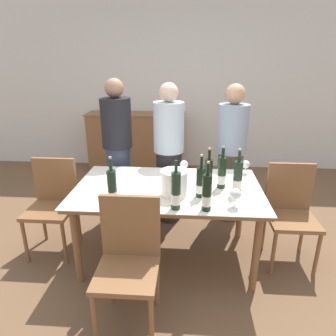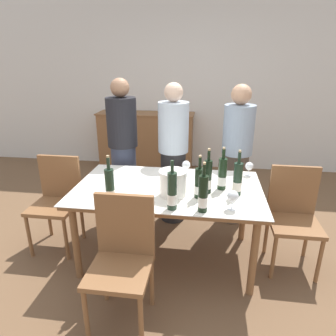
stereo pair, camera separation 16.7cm
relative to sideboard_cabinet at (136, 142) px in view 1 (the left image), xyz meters
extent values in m
plane|color=brown|center=(0.70, -2.38, -0.48)|extent=(12.00, 12.00, 0.00)
cube|color=silver|center=(0.70, 0.29, 0.92)|extent=(8.00, 0.10, 2.80)
cube|color=brown|center=(0.00, 0.00, -0.01)|extent=(1.54, 0.44, 0.94)
cube|color=brown|center=(0.00, 0.00, 0.47)|extent=(1.59, 0.46, 0.02)
cylinder|color=brown|center=(-0.02, -2.78, -0.14)|extent=(0.06, 0.06, 0.69)
cylinder|color=brown|center=(1.43, -2.78, -0.14)|extent=(0.06, 0.06, 0.69)
cylinder|color=brown|center=(-0.02, -1.98, -0.14)|extent=(0.06, 0.06, 0.69)
cylinder|color=brown|center=(1.43, -1.98, -0.14)|extent=(0.06, 0.06, 0.69)
cube|color=brown|center=(0.70, -2.38, 0.22)|extent=(1.62, 0.95, 0.04)
cube|color=white|center=(0.70, -2.38, 0.24)|extent=(1.65, 0.98, 0.01)
cylinder|color=white|center=(0.77, -2.54, 0.35)|extent=(0.22, 0.22, 0.22)
cylinder|color=white|center=(0.77, -2.54, 0.46)|extent=(0.23, 0.23, 0.01)
cylinder|color=#1E3323|center=(1.29, -2.45, 0.39)|extent=(0.07, 0.07, 0.28)
cylinder|color=silver|center=(1.29, -2.45, 0.32)|extent=(0.08, 0.08, 0.08)
cylinder|color=#1E3323|center=(1.29, -2.45, 0.57)|extent=(0.03, 0.03, 0.09)
cylinder|color=tan|center=(1.29, -2.45, 0.63)|extent=(0.02, 0.02, 0.02)
cylinder|color=black|center=(1.02, -2.78, 0.39)|extent=(0.07, 0.07, 0.28)
cylinder|color=white|center=(1.02, -2.78, 0.33)|extent=(0.07, 0.07, 0.08)
cylinder|color=black|center=(1.02, -2.78, 0.57)|extent=(0.03, 0.03, 0.09)
cylinder|color=tan|center=(1.02, -2.78, 0.63)|extent=(0.02, 0.02, 0.02)
cylinder|color=black|center=(0.98, -2.55, 0.37)|extent=(0.07, 0.07, 0.25)
cylinder|color=white|center=(0.98, -2.55, 0.32)|extent=(0.08, 0.08, 0.07)
cylinder|color=black|center=(0.98, -2.55, 0.54)|extent=(0.02, 0.02, 0.10)
cylinder|color=tan|center=(0.98, -2.55, 0.60)|extent=(0.02, 0.02, 0.02)
cylinder|color=#1E3323|center=(0.79, -2.78, 0.39)|extent=(0.07, 0.07, 0.29)
cylinder|color=white|center=(0.79, -2.78, 0.33)|extent=(0.08, 0.08, 0.08)
cylinder|color=#1E3323|center=(0.79, -2.78, 0.59)|extent=(0.02, 0.02, 0.09)
cylinder|color=black|center=(1.05, -2.45, 0.39)|extent=(0.07, 0.07, 0.29)
cylinder|color=silver|center=(1.05, -2.45, 0.33)|extent=(0.07, 0.07, 0.08)
cylinder|color=black|center=(1.05, -2.45, 0.58)|extent=(0.02, 0.02, 0.09)
cylinder|color=tan|center=(1.05, -2.45, 0.63)|extent=(0.02, 0.02, 0.02)
cylinder|color=#1E3323|center=(0.31, -2.76, 0.39)|extent=(0.07, 0.07, 0.29)
cylinder|color=silver|center=(0.31, -2.76, 0.33)|extent=(0.07, 0.07, 0.08)
cylinder|color=#1E3323|center=(0.31, -2.76, 0.58)|extent=(0.03, 0.03, 0.10)
cylinder|color=tan|center=(0.31, -2.76, 0.64)|extent=(0.02, 0.02, 0.02)
cylinder|color=black|center=(1.17, -2.35, 0.38)|extent=(0.07, 0.07, 0.28)
cylinder|color=white|center=(1.17, -2.35, 0.32)|extent=(0.08, 0.08, 0.08)
cylinder|color=black|center=(1.17, -2.35, 0.57)|extent=(0.03, 0.03, 0.09)
cylinder|color=tan|center=(1.17, -2.35, 0.62)|extent=(0.02, 0.02, 0.02)
cylinder|color=white|center=(1.44, -1.99, 0.25)|extent=(0.07, 0.07, 0.00)
cylinder|color=white|center=(1.44, -1.99, 0.28)|extent=(0.01, 0.01, 0.06)
sphere|color=white|center=(1.44, -1.99, 0.34)|extent=(0.08, 0.08, 0.08)
cylinder|color=white|center=(0.84, -2.06, 0.25)|extent=(0.06, 0.06, 0.00)
cylinder|color=white|center=(0.84, -2.06, 0.29)|extent=(0.01, 0.01, 0.07)
sphere|color=white|center=(0.84, -2.06, 0.35)|extent=(0.08, 0.08, 0.08)
cylinder|color=white|center=(1.24, -2.72, 0.25)|extent=(0.07, 0.07, 0.00)
cylinder|color=white|center=(1.24, -2.72, 0.29)|extent=(0.01, 0.01, 0.07)
sphere|color=white|center=(1.24, -2.72, 0.35)|extent=(0.09, 0.09, 0.09)
cylinder|color=brown|center=(-0.60, -2.56, -0.26)|extent=(0.03, 0.03, 0.44)
cylinder|color=brown|center=(-0.23, -2.56, -0.26)|extent=(0.03, 0.03, 0.44)
cylinder|color=brown|center=(-0.60, -2.19, -0.26)|extent=(0.03, 0.03, 0.44)
cylinder|color=brown|center=(-0.23, -2.19, -0.26)|extent=(0.03, 0.03, 0.44)
cube|color=brown|center=(-0.41, -2.38, -0.03)|extent=(0.42, 0.42, 0.04)
cube|color=brown|center=(-0.41, -2.19, 0.21)|extent=(0.42, 0.04, 0.44)
cylinder|color=brown|center=(1.64, -2.56, -0.27)|extent=(0.03, 0.03, 0.42)
cylinder|color=brown|center=(2.01, -2.56, -0.27)|extent=(0.03, 0.03, 0.42)
cylinder|color=brown|center=(1.64, -2.19, -0.27)|extent=(0.03, 0.03, 0.42)
cylinder|color=brown|center=(2.01, -2.19, -0.27)|extent=(0.03, 0.03, 0.42)
cube|color=brown|center=(1.82, -2.38, -0.04)|extent=(0.42, 0.42, 0.04)
cube|color=brown|center=(1.82, -2.19, 0.20)|extent=(0.42, 0.04, 0.46)
cylinder|color=brown|center=(0.30, -3.37, -0.27)|extent=(0.03, 0.03, 0.42)
cylinder|color=brown|center=(0.67, -3.37, -0.27)|extent=(0.03, 0.03, 0.42)
cylinder|color=brown|center=(0.30, -3.00, -0.27)|extent=(0.03, 0.03, 0.42)
cylinder|color=brown|center=(0.67, -3.00, -0.27)|extent=(0.03, 0.03, 0.42)
cube|color=brown|center=(0.48, -3.19, -0.04)|extent=(0.42, 0.42, 0.04)
cube|color=brown|center=(0.48, -2.99, 0.21)|extent=(0.42, 0.04, 0.47)
cylinder|color=#383F56|center=(0.09, -1.65, -0.04)|extent=(0.28, 0.28, 0.88)
cylinder|color=black|center=(0.09, -1.65, 0.66)|extent=(0.33, 0.33, 0.53)
sphere|color=#A37556|center=(0.09, -1.65, 1.03)|extent=(0.20, 0.20, 0.20)
cylinder|color=#262628|center=(0.66, -1.64, -0.06)|extent=(0.28, 0.28, 0.84)
cylinder|color=silver|center=(0.66, -1.64, 0.62)|extent=(0.33, 0.33, 0.54)
sphere|color=beige|center=(0.66, -1.64, 0.99)|extent=(0.20, 0.20, 0.20)
cylinder|color=#51473D|center=(1.36, -1.56, -0.08)|extent=(0.28, 0.28, 0.81)
cylinder|color=#8C9EB2|center=(1.36, -1.56, 0.60)|extent=(0.33, 0.33, 0.53)
sphere|color=tan|center=(1.36, -1.56, 0.97)|extent=(0.21, 0.21, 0.21)
camera|label=1|loc=(0.88, -4.81, 1.32)|focal=32.00mm
camera|label=2|loc=(1.04, -4.79, 1.32)|focal=32.00mm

